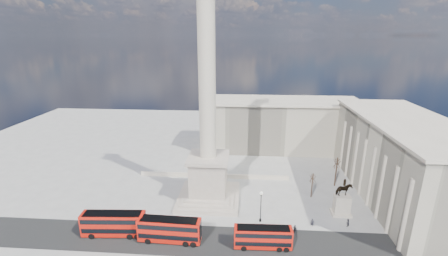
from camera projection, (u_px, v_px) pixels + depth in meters
name	position (u px, v px, depth m)	size (l,w,h in m)	color
ground	(206.00, 211.00, 65.48)	(180.00, 180.00, 0.00)	gray
asphalt_road	(226.00, 242.00, 55.61)	(120.00, 9.00, 0.01)	black
nelsons_column	(208.00, 147.00, 66.42)	(14.00, 14.00, 49.85)	#A6998A
balustrade_wall	(214.00, 176.00, 80.56)	(40.00, 0.60, 1.10)	#B8AC99
building_east	(404.00, 159.00, 69.17)	(19.00, 46.00, 18.60)	beige
building_northeast	(281.00, 124.00, 99.76)	(51.00, 17.00, 16.60)	beige
red_bus_a	(112.00, 223.00, 57.09)	(11.30, 3.47, 4.51)	#BB1409
red_bus_b	(170.00, 230.00, 55.05)	(11.66, 3.09, 4.69)	#BB1409
red_bus_c	(263.00, 237.00, 53.46)	(10.34, 2.69, 4.17)	#BB1409
red_bus_e	(114.00, 224.00, 56.74)	(11.96, 3.42, 4.80)	#BB1409
victorian_lamp	(261.00, 204.00, 60.53)	(0.58, 0.58, 6.79)	black
equestrian_statue	(342.00, 202.00, 63.33)	(4.02, 3.02, 8.37)	#B8AC99
bare_tree_near	(387.00, 190.00, 62.90)	(1.63, 1.63, 7.14)	#332319
bare_tree_mid	(313.00, 178.00, 69.50)	(1.69, 1.69, 6.42)	#332319
bare_tree_far	(337.00, 163.00, 74.41)	(1.99, 1.99, 8.13)	#332319
pedestrian_walking	(312.00, 223.00, 59.79)	(0.63, 0.41, 1.71)	#232228
pedestrian_standing	(348.00, 223.00, 59.86)	(0.80, 0.63, 1.66)	#232228
pedestrian_crossing	(295.00, 229.00, 57.79)	(1.02, 0.43, 1.74)	#232228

